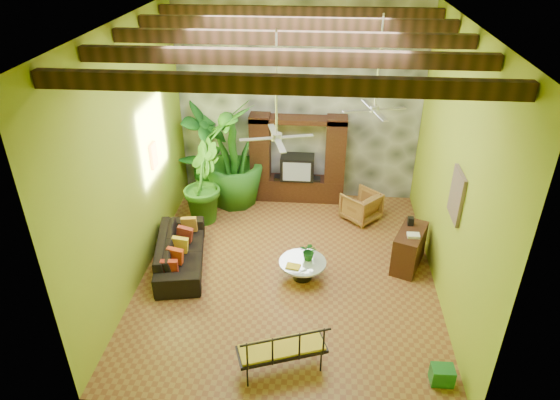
# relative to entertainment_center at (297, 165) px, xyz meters

# --- Properties ---
(ground) EXTENTS (7.00, 7.00, 0.00)m
(ground) POSITION_rel_entertainment_center_xyz_m (0.00, -3.14, -0.97)
(ground) COLOR brown
(ground) RESTS_ON ground
(ceiling) EXTENTS (6.00, 7.00, 0.02)m
(ceiling) POSITION_rel_entertainment_center_xyz_m (0.00, -3.14, 4.03)
(ceiling) COLOR silver
(ceiling) RESTS_ON back_wall
(back_wall) EXTENTS (6.00, 0.02, 5.00)m
(back_wall) POSITION_rel_entertainment_center_xyz_m (0.00, 0.36, 1.53)
(back_wall) COLOR #A7BA2A
(back_wall) RESTS_ON ground
(left_wall) EXTENTS (0.02, 7.00, 5.00)m
(left_wall) POSITION_rel_entertainment_center_xyz_m (-3.00, -3.14, 1.53)
(left_wall) COLOR #A7BA2A
(left_wall) RESTS_ON ground
(right_wall) EXTENTS (0.02, 7.00, 5.00)m
(right_wall) POSITION_rel_entertainment_center_xyz_m (3.00, -3.14, 1.53)
(right_wall) COLOR #A7BA2A
(right_wall) RESTS_ON ground
(stone_accent_wall) EXTENTS (5.98, 0.10, 4.98)m
(stone_accent_wall) POSITION_rel_entertainment_center_xyz_m (0.00, 0.30, 1.53)
(stone_accent_wall) COLOR #3F4448
(stone_accent_wall) RESTS_ON ground
(ceiling_beams) EXTENTS (5.95, 5.36, 0.22)m
(ceiling_beams) POSITION_rel_entertainment_center_xyz_m (0.00, -3.14, 3.81)
(ceiling_beams) COLOR #361E11
(ceiling_beams) RESTS_ON ceiling
(entertainment_center) EXTENTS (2.40, 0.55, 2.30)m
(entertainment_center) POSITION_rel_entertainment_center_xyz_m (0.00, 0.00, 0.00)
(entertainment_center) COLOR black
(entertainment_center) RESTS_ON ground
(ceiling_fan_front) EXTENTS (1.28, 1.28, 1.86)m
(ceiling_fan_front) POSITION_rel_entertainment_center_xyz_m (-0.20, -3.54, 2.44)
(ceiling_fan_front) COLOR silver
(ceiling_fan_front) RESTS_ON ceiling
(ceiling_fan_back) EXTENTS (1.28, 1.28, 1.86)m
(ceiling_fan_back) POSITION_rel_entertainment_center_xyz_m (1.60, -1.94, 2.44)
(ceiling_fan_back) COLOR silver
(ceiling_fan_back) RESTS_ON ceiling
(wall_art_mask) EXTENTS (0.06, 0.32, 0.55)m
(wall_art_mask) POSITION_rel_entertainment_center_xyz_m (-2.96, -2.14, 1.13)
(wall_art_mask) COLOR orange
(wall_art_mask) RESTS_ON left_wall
(wall_art_painting) EXTENTS (0.06, 0.70, 0.90)m
(wall_art_painting) POSITION_rel_entertainment_center_xyz_m (2.96, -3.74, 1.33)
(wall_art_painting) COLOR #22547F
(wall_art_painting) RESTS_ON right_wall
(sofa) EXTENTS (1.34, 2.47, 0.68)m
(sofa) POSITION_rel_entertainment_center_xyz_m (-2.30, -3.09, -0.62)
(sofa) COLOR black
(sofa) RESTS_ON ground
(wicker_armchair) EXTENTS (1.11, 1.10, 0.72)m
(wicker_armchair) POSITION_rel_entertainment_center_xyz_m (1.62, -0.89, -0.60)
(wicker_armchair) COLOR olive
(wicker_armchair) RESTS_ON ground
(tall_plant_a) EXTENTS (1.43, 1.61, 2.54)m
(tall_plant_a) POSITION_rel_entertainment_center_xyz_m (-2.36, 0.01, 0.30)
(tall_plant_a) COLOR #16551B
(tall_plant_a) RESTS_ON ground
(tall_plant_b) EXTENTS (1.06, 1.23, 1.99)m
(tall_plant_b) POSITION_rel_entertainment_center_xyz_m (-2.22, -1.19, 0.03)
(tall_plant_b) COLOR #2A681B
(tall_plant_b) RESTS_ON ground
(tall_plant_c) EXTENTS (1.53, 1.53, 2.68)m
(tall_plant_c) POSITION_rel_entertainment_center_xyz_m (-1.60, -0.33, 0.37)
(tall_plant_c) COLOR #266A1C
(tall_plant_c) RESTS_ON ground
(coffee_table) EXTENTS (0.97, 0.97, 0.40)m
(coffee_table) POSITION_rel_entertainment_center_xyz_m (0.30, -3.33, -0.71)
(coffee_table) COLOR black
(coffee_table) RESTS_ON ground
(centerpiece_plant) EXTENTS (0.44, 0.42, 0.39)m
(centerpiece_plant) POSITION_rel_entertainment_center_xyz_m (0.43, -3.24, -0.37)
(centerpiece_plant) COLOR #175A1A
(centerpiece_plant) RESTS_ON coffee_table
(yellow_tray) EXTENTS (0.31, 0.25, 0.03)m
(yellow_tray) POSITION_rel_entertainment_center_xyz_m (0.12, -3.52, -0.55)
(yellow_tray) COLOR yellow
(yellow_tray) RESTS_ON coffee_table
(iron_bench) EXTENTS (1.51, 0.98, 0.57)m
(iron_bench) POSITION_rel_entertainment_center_xyz_m (0.08, -5.85, -0.42)
(iron_bench) COLOR black
(iron_bench) RESTS_ON ground
(side_console) EXTENTS (0.85, 1.18, 0.86)m
(side_console) POSITION_rel_entertainment_center_xyz_m (2.52, -2.71, -0.53)
(side_console) COLOR #372411
(side_console) RESTS_ON ground
(green_bin) EXTENTS (0.36, 0.28, 0.31)m
(green_bin) POSITION_rel_entertainment_center_xyz_m (2.65, -5.81, -0.81)
(green_bin) COLOR #1D6E29
(green_bin) RESTS_ON ground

